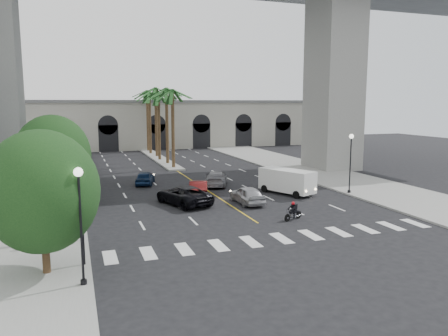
# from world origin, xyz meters

# --- Properties ---
(ground) EXTENTS (140.00, 140.00, 0.00)m
(ground) POSITION_xyz_m (0.00, 0.00, 0.00)
(ground) COLOR black
(ground) RESTS_ON ground
(sidewalk_left) EXTENTS (8.00, 100.00, 0.15)m
(sidewalk_left) POSITION_xyz_m (-15.00, 15.00, 0.07)
(sidewalk_left) COLOR gray
(sidewalk_left) RESTS_ON ground
(sidewalk_right) EXTENTS (8.00, 100.00, 0.15)m
(sidewalk_right) POSITION_xyz_m (15.00, 15.00, 0.07)
(sidewalk_right) COLOR gray
(sidewalk_right) RESTS_ON ground
(median) EXTENTS (2.00, 24.00, 0.20)m
(median) POSITION_xyz_m (0.00, 38.00, 0.10)
(median) COLOR gray
(median) RESTS_ON ground
(pier_building) EXTENTS (71.00, 10.50, 8.50)m
(pier_building) POSITION_xyz_m (0.00, 55.00, 4.27)
(pier_building) COLOR #B2B0A0
(pier_building) RESTS_ON ground
(bridge) EXTENTS (75.00, 13.00, 26.00)m
(bridge) POSITION_xyz_m (3.42, 22.00, 18.51)
(bridge) COLOR gray
(bridge) RESTS_ON ground
(palm_a) EXTENTS (3.20, 3.20, 10.30)m
(palm_a) POSITION_xyz_m (0.00, 28.00, 9.10)
(palm_a) COLOR #47331E
(palm_a) RESTS_ON ground
(palm_b) EXTENTS (3.20, 3.20, 10.60)m
(palm_b) POSITION_xyz_m (0.10, 32.00, 9.37)
(palm_b) COLOR #47331E
(palm_b) RESTS_ON ground
(palm_c) EXTENTS (3.20, 3.20, 10.10)m
(palm_c) POSITION_xyz_m (-0.20, 36.00, 8.91)
(palm_c) COLOR #47331E
(palm_c) RESTS_ON ground
(palm_d) EXTENTS (3.20, 3.20, 10.90)m
(palm_d) POSITION_xyz_m (0.15, 40.00, 9.65)
(palm_d) COLOR #47331E
(palm_d) RESTS_ON ground
(palm_e) EXTENTS (3.20, 3.20, 10.40)m
(palm_e) POSITION_xyz_m (-0.10, 44.00, 9.19)
(palm_e) COLOR #47331E
(palm_e) RESTS_ON ground
(palm_f) EXTENTS (3.20, 3.20, 10.70)m
(palm_f) POSITION_xyz_m (0.20, 48.00, 9.46)
(palm_f) COLOR #47331E
(palm_f) RESTS_ON ground
(street_tree_near) EXTENTS (5.20, 5.20, 6.89)m
(street_tree_near) POSITION_xyz_m (-13.00, -3.00, 4.02)
(street_tree_near) COLOR #382616
(street_tree_near) RESTS_ON ground
(street_tree_mid) EXTENTS (5.44, 5.44, 7.21)m
(street_tree_mid) POSITION_xyz_m (-13.00, 10.00, 4.21)
(street_tree_mid) COLOR #382616
(street_tree_mid) RESTS_ON ground
(street_tree_far) EXTENTS (5.04, 5.04, 6.68)m
(street_tree_far) POSITION_xyz_m (-13.00, 22.00, 3.90)
(street_tree_far) COLOR #382616
(street_tree_far) RESTS_ON ground
(lamp_post_left_near) EXTENTS (0.40, 0.40, 5.35)m
(lamp_post_left_near) POSITION_xyz_m (-11.40, -5.00, 3.22)
(lamp_post_left_near) COLOR black
(lamp_post_left_near) RESTS_ON ground
(lamp_post_left_far) EXTENTS (0.40, 0.40, 5.35)m
(lamp_post_left_far) POSITION_xyz_m (-11.40, 16.00, 3.22)
(lamp_post_left_far) COLOR black
(lamp_post_left_far) RESTS_ON ground
(lamp_post_right) EXTENTS (0.40, 0.40, 5.35)m
(lamp_post_right) POSITION_xyz_m (11.40, 8.00, 3.22)
(lamp_post_right) COLOR black
(lamp_post_right) RESTS_ON ground
(traffic_signal_near) EXTENTS (0.25, 0.18, 3.65)m
(traffic_signal_near) POSITION_xyz_m (-11.30, -2.50, 2.51)
(traffic_signal_near) COLOR black
(traffic_signal_near) RESTS_ON ground
(traffic_signal_far) EXTENTS (0.25, 0.18, 3.65)m
(traffic_signal_far) POSITION_xyz_m (-11.30, 1.50, 2.51)
(traffic_signal_far) COLOR black
(traffic_signal_far) RESTS_ON ground
(motorcycle_rider) EXTENTS (1.67, 0.84, 1.30)m
(motorcycle_rider) POSITION_xyz_m (2.66, 1.99, 0.59)
(motorcycle_rider) COLOR black
(motorcycle_rider) RESTS_ON ground
(car_a) EXTENTS (1.77, 4.22, 1.43)m
(car_a) POSITION_xyz_m (1.50, 7.65, 0.71)
(car_a) COLOR #A1A1A6
(car_a) RESTS_ON ground
(car_b) EXTENTS (2.65, 4.58, 1.43)m
(car_b) POSITION_xyz_m (-1.50, 11.49, 0.71)
(car_b) COLOR #4D0F0F
(car_b) RESTS_ON ground
(car_c) EXTENTS (4.18, 6.02, 1.53)m
(car_c) POSITION_xyz_m (-3.45, 9.00, 0.76)
(car_c) COLOR black
(car_c) RESTS_ON ground
(car_d) EXTENTS (3.68, 5.31, 1.43)m
(car_d) POSITION_xyz_m (1.50, 15.71, 0.71)
(car_d) COLOR slate
(car_d) RESTS_ON ground
(car_e) EXTENTS (2.68, 4.29, 1.36)m
(car_e) POSITION_xyz_m (-4.98, 18.58, 0.68)
(car_e) COLOR #0D1F3F
(car_e) RESTS_ON ground
(cargo_van) EXTENTS (3.82, 5.46, 2.19)m
(cargo_van) POSITION_xyz_m (6.27, 9.95, 1.22)
(cargo_van) COLOR white
(cargo_van) RESTS_ON ground
(pedestrian_a) EXTENTS (0.71, 0.64, 1.62)m
(pedestrian_a) POSITION_xyz_m (-14.55, 1.70, 0.96)
(pedestrian_a) COLOR black
(pedestrian_a) RESTS_ON sidewalk_left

